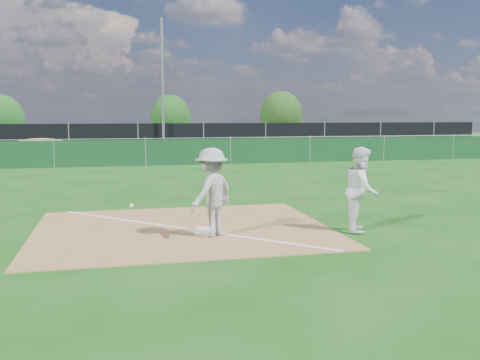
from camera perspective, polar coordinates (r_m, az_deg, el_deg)
name	(u,v)px	position (r m, az deg, el deg)	size (l,w,h in m)	color
ground	(153,178)	(20.04, -9.24, 0.16)	(90.00, 90.00, 0.00)	#12460F
infield_dirt	(183,229)	(11.19, -6.08, -5.21)	(6.00, 5.00, 0.02)	olive
foul_line	(183,228)	(11.19, -6.08, -5.13)	(0.08, 7.00, 0.01)	white
green_fence	(146,153)	(24.96, -10.05, 2.88)	(44.00, 0.05, 1.20)	#0F3719
dirt_mound	(41,150)	(28.65, -20.48, 3.04)	(3.38, 2.60, 1.17)	#986F49
black_fence	(138,138)	(32.92, -10.82, 4.38)	(46.00, 0.04, 1.80)	black
parking_lot	(135,148)	(37.96, -11.09, 3.37)	(46.00, 9.00, 0.01)	black
light_pole	(163,86)	(32.72, -8.26, 9.85)	(0.16, 0.16, 8.00)	slate
first_base	(204,230)	(10.82, -3.83, -5.37)	(0.35, 0.35, 0.07)	white
play_at_first	(212,192)	(10.32, -3.03, -1.32)	(2.19, 1.22, 1.72)	#AAAAAD
runner	(361,189)	(11.11, 12.82, -0.97)	(0.84, 0.65, 1.73)	white
car_left	(33,138)	(37.01, -21.25, 4.17)	(1.88, 4.68, 1.59)	#999CA0
car_mid	(117,138)	(37.24, -12.95, 4.41)	(1.59, 4.55, 1.50)	black
car_right	(230,138)	(37.24, -1.06, 4.53)	(1.98, 4.88, 1.42)	black
tree_left	(2,120)	(42.74, -24.08, 5.90)	(3.19, 3.19, 3.78)	#382316
tree_mid	(171,118)	(44.01, -7.41, 6.54)	(3.29, 3.29, 3.90)	#382316
tree_right	(281,116)	(45.86, 4.41, 6.86)	(3.62, 3.62, 4.29)	#382316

